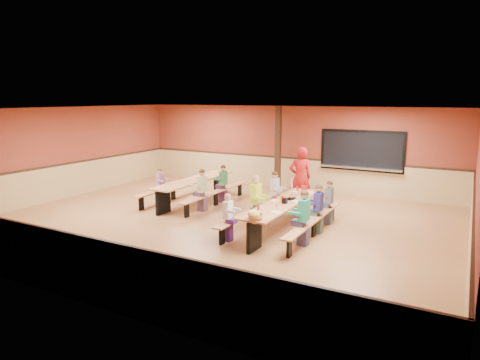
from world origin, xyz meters
The scene contains 23 objects.
ground centered at (0.00, 0.00, 0.00)m, with size 12.00×12.00×0.00m, color brown.
room_envelope centered at (0.00, 0.00, 0.69)m, with size 12.04×10.04×3.02m.
kitchen_pass_through centered at (2.60, 4.96, 1.49)m, with size 2.78×0.28×1.38m.
structural_post centered at (-0.20, 4.40, 1.50)m, with size 0.18×0.18×3.00m, color black.
cafeteria_table_main centered at (1.82, 0.07, 0.53)m, with size 1.91×3.70×0.74m.
cafeteria_table_second centered at (-1.84, 1.52, 0.53)m, with size 1.91×3.70×0.74m.
seated_child_white_left centered at (1.00, -1.21, 0.56)m, with size 0.32×0.27×1.12m, color white, non-canonical shape.
seated_adult_yellow centered at (1.00, 0.25, 0.65)m, with size 0.42×0.34×1.31m, color #C6E72F, non-canonical shape.
seated_child_grey_left centered at (1.00, 1.45, 0.61)m, with size 0.38×0.31×1.23m, color #B3B3B3, non-canonical shape.
seated_child_teal_right centered at (2.65, -0.64, 0.63)m, with size 0.40×0.32×1.26m, color teal, non-canonical shape.
seated_child_navy_right centered at (2.65, 0.38, 0.60)m, with size 0.37×0.30×1.21m, color navy, non-canonical shape.
seated_child_char_right centered at (2.65, 1.28, 0.57)m, with size 0.34×0.28×1.14m, color #4C4F56, non-canonical shape.
seated_child_purple_sec centered at (-2.67, 0.88, 0.56)m, with size 0.32×0.27×1.12m, color #885487, non-canonical shape.
seated_child_green_sec centered at (-1.02, 1.97, 0.59)m, with size 0.36×0.29×1.19m, color #326D41, non-canonical shape.
seated_child_tan_sec centered at (-1.02, 0.77, 0.62)m, with size 0.38×0.31×1.23m, color #B7B690, non-canonical shape.
standing_woman centered at (1.38, 2.46, 0.93)m, with size 0.68×0.45×1.87m, color #AD1315.
punch_pitcher centered at (1.94, 1.30, 0.85)m, with size 0.16×0.16×0.22m, color #B11F17.
chip_bowl centered at (1.89, -1.58, 0.81)m, with size 0.32×0.32×0.15m, color #FF9E28, non-canonical shape.
napkin_dispenser centered at (1.91, 0.03, 0.80)m, with size 0.10×0.14×0.13m, color black.
condiment_mustard centered at (1.76, 0.13, 0.82)m, with size 0.06×0.06×0.17m, color yellow.
condiment_ketchup centered at (1.82, 0.09, 0.82)m, with size 0.06×0.06×0.17m, color #B2140F.
table_paddle centered at (1.91, 0.45, 0.88)m, with size 0.16×0.16×0.56m.
place_settings centered at (1.82, 0.07, 0.80)m, with size 0.65×3.30×0.11m, color beige, non-canonical shape.
Camera 1 is at (5.82, -9.47, 3.31)m, focal length 32.00 mm.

